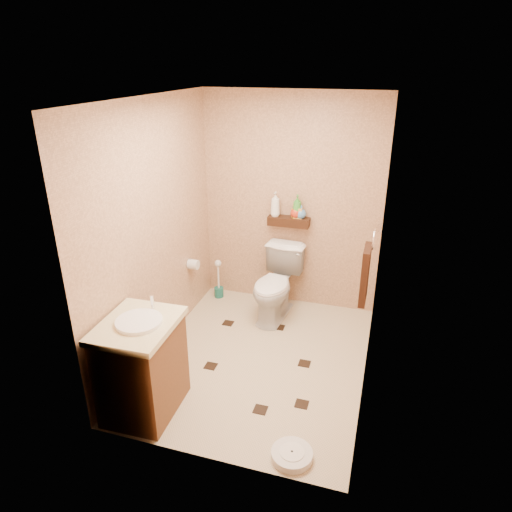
% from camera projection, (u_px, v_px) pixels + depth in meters
% --- Properties ---
extents(ground, '(2.50, 2.50, 0.00)m').
position_uv_depth(ground, '(258.00, 359.00, 4.42)').
color(ground, beige).
rests_on(ground, ground).
extents(wall_back, '(2.00, 0.04, 2.40)m').
position_uv_depth(wall_back, '(291.00, 204.00, 5.04)').
color(wall_back, tan).
rests_on(wall_back, ground).
extents(wall_front, '(2.00, 0.04, 2.40)m').
position_uv_depth(wall_front, '(201.00, 316.00, 2.84)').
color(wall_front, tan).
rests_on(wall_front, ground).
extents(wall_left, '(0.04, 2.50, 2.40)m').
position_uv_depth(wall_left, '(155.00, 233.00, 4.21)').
color(wall_left, tan).
rests_on(wall_left, ground).
extents(wall_right, '(0.04, 2.50, 2.40)m').
position_uv_depth(wall_right, '(377.00, 258.00, 3.67)').
color(wall_right, tan).
rests_on(wall_right, ground).
extents(ceiling, '(2.00, 2.50, 0.02)m').
position_uv_depth(ceiling, '(259.00, 98.00, 3.46)').
color(ceiling, silver).
rests_on(ceiling, wall_back).
extents(wall_shelf, '(0.46, 0.14, 0.10)m').
position_uv_depth(wall_shelf, '(289.00, 221.00, 5.04)').
color(wall_shelf, '#331A0E').
rests_on(wall_shelf, wall_back).
extents(floor_accents, '(1.14, 1.38, 0.01)m').
position_uv_depth(floor_accents, '(263.00, 362.00, 4.37)').
color(floor_accents, black).
rests_on(floor_accents, ground).
extents(toilet, '(0.51, 0.81, 0.78)m').
position_uv_depth(toilet, '(276.00, 285.00, 5.01)').
color(toilet, white).
rests_on(toilet, ground).
extents(vanity, '(0.57, 0.69, 0.95)m').
position_uv_depth(vanity, '(142.00, 366.00, 3.64)').
color(vanity, brown).
rests_on(vanity, ground).
extents(bathroom_scale, '(0.37, 0.37, 0.06)m').
position_uv_depth(bathroom_scale, '(292.00, 455.00, 3.32)').
color(bathroom_scale, silver).
rests_on(bathroom_scale, ground).
extents(toilet_brush, '(0.11, 0.11, 0.49)m').
position_uv_depth(toilet_brush, '(219.00, 284.00, 5.51)').
color(toilet_brush, '#175F54').
rests_on(toilet_brush, ground).
extents(towel_ring, '(0.12, 0.30, 0.76)m').
position_uv_depth(towel_ring, '(366.00, 272.00, 4.02)').
color(towel_ring, silver).
rests_on(towel_ring, wall_right).
extents(toilet_paper, '(0.12, 0.11, 0.12)m').
position_uv_depth(toilet_paper, '(193.00, 264.00, 5.00)').
color(toilet_paper, silver).
rests_on(toilet_paper, wall_left).
extents(bottle_a, '(0.11, 0.11, 0.27)m').
position_uv_depth(bottle_a, '(275.00, 204.00, 5.01)').
color(bottle_a, white).
rests_on(bottle_a, wall_shelf).
extents(bottle_b, '(0.09, 0.09, 0.15)m').
position_uv_depth(bottle_b, '(295.00, 211.00, 4.97)').
color(bottle_b, yellow).
rests_on(bottle_b, wall_shelf).
extents(bottle_c, '(0.18, 0.18, 0.16)m').
position_uv_depth(bottle_c, '(296.00, 211.00, 4.96)').
color(bottle_c, red).
rests_on(bottle_c, wall_shelf).
extents(bottle_d, '(0.12, 0.12, 0.26)m').
position_uv_depth(bottle_d, '(297.00, 207.00, 4.94)').
color(bottle_d, green).
rests_on(bottle_d, wall_shelf).
extents(bottle_e, '(0.08, 0.08, 0.18)m').
position_uv_depth(bottle_e, '(299.00, 210.00, 4.95)').
color(bottle_e, '#E9AC4D').
rests_on(bottle_e, wall_shelf).
extents(bottle_f, '(0.16, 0.16, 0.15)m').
position_uv_depth(bottle_f, '(301.00, 212.00, 4.95)').
color(bottle_f, '#4B81BC').
rests_on(bottle_f, wall_shelf).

